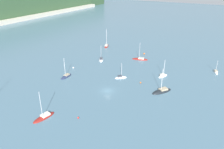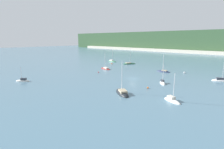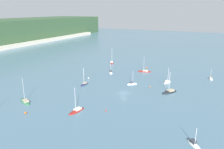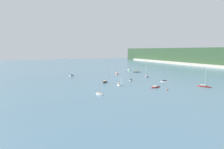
{
  "view_description": "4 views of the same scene",
  "coord_description": "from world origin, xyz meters",
  "px_view_note": "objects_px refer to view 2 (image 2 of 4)",
  "views": [
    {
      "loc": [
        -59.86,
        -35.77,
        38.22
      ],
      "look_at": [
        9.11,
        3.24,
        2.23
      ],
      "focal_mm": 35.0,
      "sensor_mm": 36.0,
      "label": 1
    },
    {
      "loc": [
        39.43,
        -53.82,
        15.24
      ],
      "look_at": [
        -6.84,
        -4.62,
        1.35
      ],
      "focal_mm": 28.0,
      "sensor_mm": 36.0,
      "label": 2
    },
    {
      "loc": [
        -80.36,
        -33.48,
        34.01
      ],
      "look_at": [
        16.57,
        13.59,
        2.1
      ],
      "focal_mm": 35.0,
      "sensor_mm": 36.0,
      "label": 3
    },
    {
      "loc": [
        113.1,
        -61.78,
        21.11
      ],
      "look_at": [
        -0.58,
        -7.41,
        3.28
      ],
      "focal_mm": 28.0,
      "sensor_mm": 36.0,
      "label": 4
    }
  ],
  "objects_px": {
    "sailboat_7": "(23,81)",
    "mooring_buoy_2": "(184,73)",
    "mooring_buoy_1": "(98,72)",
    "mooring_buoy_3": "(112,64)",
    "sailboat_4": "(163,72)",
    "sailboat_5": "(162,83)",
    "sailboat_0": "(129,64)",
    "sailboat_10": "(112,62)",
    "mooring_buoy_4": "(148,88)",
    "sailboat_1": "(172,101)",
    "sailboat_9": "(221,81)",
    "sailboat_2": "(106,69)",
    "sailboat_3": "(122,93)"
  },
  "relations": [
    {
      "from": "sailboat_7",
      "to": "mooring_buoy_3",
      "type": "xyz_separation_m",
      "value": [
        -6.1,
        53.72,
        0.25
      ]
    },
    {
      "from": "mooring_buoy_1",
      "to": "sailboat_4",
      "type": "bearing_deg",
      "value": 47.0
    },
    {
      "from": "sailboat_1",
      "to": "sailboat_4",
      "type": "bearing_deg",
      "value": 142.18
    },
    {
      "from": "sailboat_0",
      "to": "mooring_buoy_3",
      "type": "height_order",
      "value": "sailboat_0"
    },
    {
      "from": "sailboat_1",
      "to": "sailboat_10",
      "type": "xyz_separation_m",
      "value": [
        -62.83,
        45.14,
        -0.04
      ]
    },
    {
      "from": "sailboat_3",
      "to": "sailboat_10",
      "type": "height_order",
      "value": "sailboat_10"
    },
    {
      "from": "sailboat_7",
      "to": "mooring_buoy_2",
      "type": "xyz_separation_m",
      "value": [
        37.05,
        55.31,
        0.23
      ]
    },
    {
      "from": "sailboat_3",
      "to": "mooring_buoy_4",
      "type": "distance_m",
      "value": 9.69
    },
    {
      "from": "sailboat_7",
      "to": "mooring_buoy_2",
      "type": "relative_size",
      "value": 8.39
    },
    {
      "from": "sailboat_0",
      "to": "sailboat_5",
      "type": "height_order",
      "value": "sailboat_0"
    },
    {
      "from": "mooring_buoy_4",
      "to": "sailboat_2",
      "type": "bearing_deg",
      "value": 155.33
    },
    {
      "from": "sailboat_1",
      "to": "sailboat_7",
      "type": "relative_size",
      "value": 1.32
    },
    {
      "from": "sailboat_2",
      "to": "sailboat_3",
      "type": "bearing_deg",
      "value": 150.97
    },
    {
      "from": "sailboat_10",
      "to": "mooring_buoy_3",
      "type": "xyz_separation_m",
      "value": [
        8.14,
        -8.89,
        0.26
      ]
    },
    {
      "from": "sailboat_9",
      "to": "mooring_buoy_3",
      "type": "relative_size",
      "value": 10.82
    },
    {
      "from": "sailboat_1",
      "to": "sailboat_7",
      "type": "xyz_separation_m",
      "value": [
        -48.59,
        -17.48,
        -0.03
      ]
    },
    {
      "from": "sailboat_4",
      "to": "sailboat_7",
      "type": "height_order",
      "value": "sailboat_4"
    },
    {
      "from": "sailboat_5",
      "to": "mooring_buoy_3",
      "type": "relative_size",
      "value": 9.92
    },
    {
      "from": "sailboat_5",
      "to": "sailboat_7",
      "type": "height_order",
      "value": "sailboat_5"
    },
    {
      "from": "sailboat_2",
      "to": "sailboat_3",
      "type": "distance_m",
      "value": 41.17
    },
    {
      "from": "mooring_buoy_3",
      "to": "mooring_buoy_2",
      "type": "bearing_deg",
      "value": 2.11
    },
    {
      "from": "sailboat_1",
      "to": "sailboat_3",
      "type": "xyz_separation_m",
      "value": [
        -13.03,
        -3.71,
        -0.06
      ]
    },
    {
      "from": "sailboat_0",
      "to": "mooring_buoy_2",
      "type": "bearing_deg",
      "value": -73.36
    },
    {
      "from": "sailboat_3",
      "to": "mooring_buoy_1",
      "type": "xyz_separation_m",
      "value": [
        -27.79,
        16.33,
        0.16
      ]
    },
    {
      "from": "sailboat_10",
      "to": "mooring_buoy_4",
      "type": "relative_size",
      "value": 18.39
    },
    {
      "from": "sailboat_1",
      "to": "sailboat_2",
      "type": "bearing_deg",
      "value": 176.59
    },
    {
      "from": "sailboat_7",
      "to": "sailboat_5",
      "type": "bearing_deg",
      "value": 176.73
    },
    {
      "from": "mooring_buoy_4",
      "to": "sailboat_0",
      "type": "bearing_deg",
      "value": 133.87
    },
    {
      "from": "sailboat_5",
      "to": "mooring_buoy_4",
      "type": "height_order",
      "value": "sailboat_5"
    },
    {
      "from": "mooring_buoy_3",
      "to": "mooring_buoy_4",
      "type": "height_order",
      "value": "mooring_buoy_3"
    },
    {
      "from": "sailboat_2",
      "to": "sailboat_4",
      "type": "distance_m",
      "value": 28.48
    },
    {
      "from": "mooring_buoy_4",
      "to": "sailboat_9",
      "type": "bearing_deg",
      "value": 62.23
    },
    {
      "from": "sailboat_3",
      "to": "sailboat_1",
      "type": "bearing_deg",
      "value": -131.46
    },
    {
      "from": "mooring_buoy_1",
      "to": "sailboat_9",
      "type": "bearing_deg",
      "value": 24.18
    },
    {
      "from": "sailboat_0",
      "to": "sailboat_5",
      "type": "relative_size",
      "value": 1.44
    },
    {
      "from": "sailboat_2",
      "to": "sailboat_3",
      "type": "height_order",
      "value": "sailboat_3"
    },
    {
      "from": "sailboat_3",
      "to": "mooring_buoy_4",
      "type": "xyz_separation_m",
      "value": [
        2.57,
        9.34,
        0.2
      ]
    },
    {
      "from": "sailboat_5",
      "to": "mooring_buoy_1",
      "type": "height_order",
      "value": "sailboat_5"
    },
    {
      "from": "mooring_buoy_1",
      "to": "mooring_buoy_3",
      "type": "distance_m",
      "value": 27.41
    },
    {
      "from": "sailboat_1",
      "to": "mooring_buoy_4",
      "type": "bearing_deg",
      "value": 173.83
    },
    {
      "from": "mooring_buoy_2",
      "to": "mooring_buoy_4",
      "type": "bearing_deg",
      "value": -88.06
    },
    {
      "from": "sailboat_1",
      "to": "sailboat_3",
      "type": "height_order",
      "value": "sailboat_3"
    },
    {
      "from": "mooring_buoy_3",
      "to": "mooring_buoy_4",
      "type": "distance_m",
      "value": 53.8
    },
    {
      "from": "sailboat_0",
      "to": "sailboat_10",
      "type": "height_order",
      "value": "sailboat_10"
    },
    {
      "from": "sailboat_4",
      "to": "mooring_buoy_1",
      "type": "relative_size",
      "value": 17.78
    },
    {
      "from": "sailboat_0",
      "to": "sailboat_9",
      "type": "relative_size",
      "value": 1.32
    },
    {
      "from": "sailboat_5",
      "to": "sailboat_10",
      "type": "bearing_deg",
      "value": -161.14
    },
    {
      "from": "sailboat_9",
      "to": "sailboat_10",
      "type": "bearing_deg",
      "value": 138.0
    },
    {
      "from": "sailboat_0",
      "to": "sailboat_1",
      "type": "xyz_separation_m",
      "value": [
        47.43,
        -44.09,
        0.07
      ]
    },
    {
      "from": "mooring_buoy_3",
      "to": "sailboat_0",
      "type": "bearing_deg",
      "value": 47.23
    }
  ]
}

